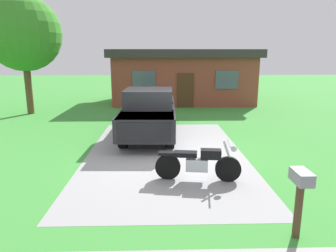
# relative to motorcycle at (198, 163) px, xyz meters

# --- Properties ---
(ground_plane) EXTENTS (80.00, 80.00, 0.00)m
(ground_plane) POSITION_rel_motorcycle_xyz_m (-0.81, 2.17, -0.47)
(ground_plane) COLOR green
(driveway_pad) EXTENTS (5.08, 8.65, 0.01)m
(driveway_pad) POSITION_rel_motorcycle_xyz_m (-0.81, 2.17, -0.47)
(driveway_pad) COLOR #9E9E9E
(driveway_pad) RESTS_ON ground
(motorcycle) EXTENTS (2.21, 0.70, 1.09)m
(motorcycle) POSITION_rel_motorcycle_xyz_m (0.00, 0.00, 0.00)
(motorcycle) COLOR black
(motorcycle) RESTS_ON ground
(pickup_truck) EXTENTS (2.17, 5.69, 1.90)m
(pickup_truck) POSITION_rel_motorcycle_xyz_m (-1.39, 4.78, 0.48)
(pickup_truck) COLOR black
(pickup_truck) RESTS_ON ground
(mailbox) EXTENTS (0.26, 0.48, 1.26)m
(mailbox) POSITION_rel_motorcycle_xyz_m (1.43, -2.61, 0.51)
(mailbox) COLOR #4C3823
(mailbox) RESTS_ON ground
(shade_tree) EXTENTS (3.94, 3.94, 6.25)m
(shade_tree) POSITION_rel_motorcycle_xyz_m (-8.12, 9.51, 3.79)
(shade_tree) COLOR brown
(shade_tree) RESTS_ON ground
(neighbor_house) EXTENTS (9.60, 5.60, 3.50)m
(neighbor_house) POSITION_rel_motorcycle_xyz_m (0.59, 13.79, 1.32)
(neighbor_house) COLOR brown
(neighbor_house) RESTS_ON ground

